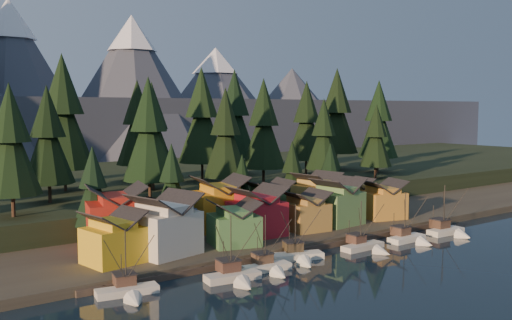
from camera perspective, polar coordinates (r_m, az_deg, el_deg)
ground at (r=92.09m, az=10.55°, el=-11.07°), size 500.00×500.00×0.00m
shore_strip at (r=121.97m, az=-3.32°, el=-6.59°), size 400.00×50.00×1.50m
hillside at (r=165.27m, az=-12.77°, el=-2.80°), size 420.00×100.00×6.00m
dock at (r=103.54m, az=3.82°, el=-8.87°), size 80.00×4.00×1.00m
mountain_ridge at (r=280.60m, az=-23.77°, el=4.85°), size 560.00×190.00×90.00m
boat_0 at (r=81.34m, az=-12.62°, el=-11.92°), size 9.08×9.62×10.04m
boat_1 at (r=85.75m, az=-2.09°, el=-10.73°), size 8.97×9.53×10.81m
boat_2 at (r=90.78m, az=1.37°, el=-9.96°), size 8.34×8.90×9.85m
boat_3 at (r=97.41m, az=4.29°, el=-8.92°), size 9.83×10.22×10.41m
boat_4 at (r=105.93m, az=11.05°, el=-7.92°), size 9.09×9.89×9.82m
boat_5 at (r=113.95m, az=15.22°, el=-6.94°), size 8.46×9.22×10.44m
boat_6 at (r=122.59m, az=18.80°, el=-6.09°), size 8.63×9.32×11.16m
house_front_0 at (r=92.38m, az=-14.09°, el=-7.36°), size 9.41×9.04×8.23m
house_front_1 at (r=95.94m, az=-9.17°, el=-6.18°), size 11.63×11.33×10.15m
house_front_2 at (r=101.49m, az=-2.21°, el=-6.19°), size 9.80×9.84×7.86m
house_front_3 at (r=108.42m, az=0.07°, el=-5.01°), size 9.45×9.03×9.40m
house_front_4 at (r=114.03m, az=4.96°, el=-4.95°), size 8.48×9.02×7.81m
house_front_5 at (r=120.12m, az=8.16°, el=-4.00°), size 9.88×9.12×9.65m
house_front_6 at (r=128.80m, az=12.55°, el=-3.74°), size 10.13×9.80×8.39m
house_back_0 at (r=103.92m, az=-13.81°, el=-5.23°), size 11.78×11.49×10.71m
house_back_1 at (r=106.84m, az=-8.43°, el=-5.63°), size 7.20×7.29×7.98m
house_back_2 at (r=114.30m, az=-3.66°, el=-4.16°), size 11.59×10.93×10.65m
house_back_3 at (r=119.45m, az=1.22°, el=-4.12°), size 10.00×9.15×9.15m
house_back_4 at (r=129.27m, az=6.10°, el=-3.31°), size 9.79×9.48×9.70m
house_back_5 at (r=134.51m, az=9.76°, el=-3.41°), size 7.61×7.69×7.97m
tree_hill_2 at (r=111.37m, az=-23.31°, el=1.49°), size 10.43×10.43×24.29m
tree_hill_3 at (r=125.46m, az=-20.08°, el=2.02°), size 10.50×10.50×24.47m
tree_hill_4 at (r=141.98m, az=-18.71°, el=4.18°), size 13.97×13.97×32.55m
tree_hill_5 at (r=122.42m, az=-10.66°, el=2.66°), size 11.32×11.32×26.37m
tree_hill_6 at (r=139.40m, az=-10.34°, el=2.88°), size 11.16×11.16×25.99m
tree_hill_7 at (r=129.53m, az=-3.05°, el=2.39°), size 10.45×10.45×24.35m
tree_hill_8 at (r=154.01m, az=-5.44°, el=4.11°), size 13.18×13.18×30.69m
tree_hill_9 at (r=144.37m, az=0.76°, el=3.32°), size 11.70×11.70×27.26m
tree_hill_10 at (r=169.33m, az=-2.16°, el=4.31°), size 13.37×13.37×31.14m
tree_hill_11 at (r=150.90m, az=6.77°, el=2.32°), size 9.55×9.55×22.26m
tree_hill_12 at (r=168.02m, az=5.07°, el=3.64°), size 11.87×11.87×27.66m
tree_hill_13 at (r=162.36m, az=11.92°, el=2.18°), size 8.95×8.95×20.86m
tree_hill_14 at (r=184.58m, az=8.07°, el=4.56°), size 13.93×13.93×32.45m
tree_hill_15 at (r=156.46m, az=-11.74°, el=3.36°), size 11.72×11.72×27.31m
tree_hill_17 at (r=177.81m, az=12.14°, el=3.72°), size 12.11×12.11×28.21m
tree_shore_0 at (r=107.89m, az=-15.97°, el=-2.80°), size 7.48×7.48×17.44m
tree_shore_1 at (r=114.31m, az=-8.42°, el=-2.25°), size 7.43×7.43×17.30m
tree_shore_2 at (r=123.26m, az=-1.39°, el=-2.41°), size 6.17×6.17×14.37m
tree_shore_3 at (r=131.51m, az=3.63°, el=-1.34°), size 7.22×7.22×16.82m
tree_shore_4 at (r=139.51m, az=7.42°, el=-1.24°), size 6.77×6.77×15.76m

